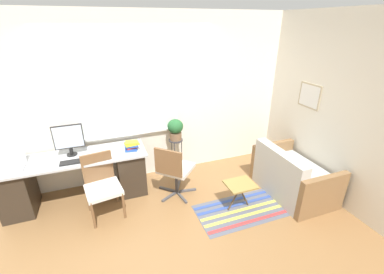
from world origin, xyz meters
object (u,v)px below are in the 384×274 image
couch_loveseat (292,177)px  folding_stool (240,186)px  laptop (12,163)px  monitor (69,139)px  mouse (91,159)px  office_chair_swivel (174,169)px  desk_chair_wooden (102,184)px  keyboard (73,162)px  book_stack (131,146)px  plant_stand (176,145)px  potted_plant (175,129)px

couch_loveseat → folding_stool: 0.97m
laptop → monitor: monitor is taller
mouse → couch_loveseat: couch_loveseat is taller
office_chair_swivel → couch_loveseat: size_ratio=0.72×
monitor → office_chair_swivel: size_ratio=0.53×
desk_chair_wooden → office_chair_swivel: (1.05, 0.01, 0.01)m
monitor → folding_stool: monitor is taller
folding_stool → couch_loveseat: bearing=2.8°
keyboard → monitor: bearing=95.4°
mouse → book_stack: (0.59, 0.12, 0.06)m
plant_stand → potted_plant: bearing=-143.1°
desk_chair_wooden → book_stack: bearing=28.0°
laptop → potted_plant: (2.34, 0.17, 0.10)m
book_stack → potted_plant: size_ratio=0.63×
book_stack → plant_stand: bearing=16.3°
mouse → folding_stool: (1.94, -0.85, -0.37)m
couch_loveseat → folding_stool: bearing=92.8°
office_chair_swivel → couch_loveseat: office_chair_swivel is taller
keyboard → potted_plant: bearing=11.6°
laptop → mouse: bearing=-10.3°
plant_stand → potted_plant: 0.30m
plant_stand → potted_plant: size_ratio=1.92×
keyboard → desk_chair_wooden: (0.33, -0.27, -0.28)m
keyboard → mouse: bearing=-5.0°
monitor → desk_chair_wooden: monitor is taller
keyboard → folding_stool: size_ratio=0.80×
mouse → desk_chair_wooden: size_ratio=0.07×
book_stack → office_chair_swivel: size_ratio=0.26×
mouse → folding_stool: bearing=-23.7°
book_stack → desk_chair_wooden: 0.70m
potted_plant → folding_stool: 1.42m
monitor → book_stack: monitor is taller
mouse → desk_chair_wooden: desk_chair_wooden is taller
office_chair_swivel → potted_plant: 0.74m
monitor → potted_plant: 1.62m
keyboard → mouse: 0.23m
mouse → desk_chair_wooden: bearing=-67.8°
folding_stool → desk_chair_wooden: bearing=161.8°
mouse → book_stack: book_stack is taller
folding_stool → laptop: bearing=160.6°
laptop → plant_stand: (2.34, 0.17, -0.20)m
mouse → couch_loveseat: size_ratio=0.05×
desk_chair_wooden → mouse: bearing=103.3°
mouse → folding_stool: mouse is taller
office_chair_swivel → couch_loveseat: bearing=-154.0°
laptop → keyboard: bearing=-11.9°
laptop → monitor: bearing=7.3°
book_stack → potted_plant: bearing=16.3°
keyboard → couch_loveseat: couch_loveseat is taller
desk_chair_wooden → office_chair_swivel: bearing=-8.3°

